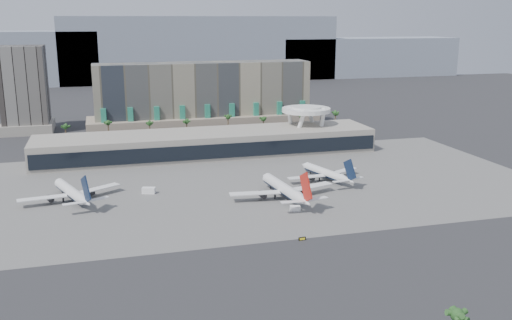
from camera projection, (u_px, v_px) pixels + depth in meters
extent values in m
plane|color=#232326|center=(270.00, 230.00, 187.45)|extent=(900.00, 900.00, 0.00)
cube|color=#5B5B59|center=(232.00, 184.00, 238.90)|extent=(260.00, 130.00, 0.06)
cube|color=gray|center=(200.00, 49.00, 634.18)|extent=(300.00, 60.00, 70.00)
cube|color=gray|center=(364.00, 57.00, 688.66)|extent=(220.00, 60.00, 45.00)
cube|color=gray|center=(204.00, 97.00, 348.69)|extent=(130.00, 22.00, 42.00)
cube|color=tan|center=(205.00, 123.00, 350.68)|extent=(140.00, 30.00, 10.00)
cube|color=#258064|center=(104.00, 124.00, 324.92)|extent=(3.00, 2.00, 18.00)
cube|color=#258064|center=(131.00, 123.00, 328.78)|extent=(3.00, 2.00, 18.00)
cube|color=#258064|center=(157.00, 122.00, 332.64)|extent=(3.00, 2.00, 18.00)
cube|color=#258064|center=(183.00, 121.00, 336.50)|extent=(3.00, 2.00, 18.00)
cube|color=#258064|center=(208.00, 119.00, 340.36)|extent=(3.00, 2.00, 18.00)
cube|color=#258064|center=(232.00, 118.00, 344.22)|extent=(3.00, 2.00, 18.00)
cube|color=#258064|center=(256.00, 117.00, 348.08)|extent=(3.00, 2.00, 18.00)
cube|color=#258064|center=(279.00, 116.00, 351.94)|extent=(3.00, 2.00, 18.00)
cube|color=#258064|center=(302.00, 115.00, 355.80)|extent=(3.00, 2.00, 18.00)
cube|color=black|center=(24.00, 89.00, 343.85)|extent=(26.00, 26.00, 52.00)
cube|color=#A8A094|center=(28.00, 127.00, 349.41)|extent=(30.00, 30.00, 6.00)
cube|color=#A8A094|center=(208.00, 144.00, 288.92)|extent=(170.00, 32.00, 12.00)
cube|color=black|center=(214.00, 152.00, 273.88)|extent=(168.00, 0.60, 7.00)
cube|color=black|center=(207.00, 130.00, 287.17)|extent=(170.00, 12.00, 2.50)
cylinder|color=white|center=(313.00, 124.00, 315.07)|extent=(6.98, 6.99, 21.89)
cylinder|color=white|center=(291.00, 125.00, 311.79)|extent=(6.98, 6.99, 21.89)
cylinder|color=white|center=(299.00, 129.00, 299.89)|extent=(6.98, 6.99, 21.89)
cylinder|color=white|center=(321.00, 128.00, 303.16)|extent=(6.98, 6.99, 21.89)
cylinder|color=white|center=(306.00, 110.00, 305.30)|extent=(26.00, 26.00, 2.20)
cylinder|color=white|center=(306.00, 108.00, 304.99)|extent=(16.00, 16.00, 1.20)
cylinder|color=brown|center=(66.00, 138.00, 303.66)|extent=(0.70, 0.70, 12.00)
sphere|color=#255020|center=(65.00, 127.00, 302.28)|extent=(2.80, 2.80, 2.80)
cylinder|color=brown|center=(109.00, 135.00, 309.32)|extent=(0.70, 0.70, 12.00)
sphere|color=#255020|center=(108.00, 125.00, 307.94)|extent=(2.80, 2.80, 2.80)
cylinder|color=brown|center=(150.00, 133.00, 314.98)|extent=(0.70, 0.70, 12.00)
sphere|color=#255020|center=(149.00, 123.00, 313.60)|extent=(2.80, 2.80, 2.80)
cylinder|color=brown|center=(187.00, 131.00, 320.38)|extent=(0.70, 0.70, 12.00)
sphere|color=#255020|center=(187.00, 121.00, 319.00)|extent=(2.80, 2.80, 2.80)
cylinder|color=brown|center=(227.00, 129.00, 326.30)|extent=(0.70, 0.70, 12.00)
sphere|color=#255020|center=(227.00, 119.00, 324.92)|extent=(2.80, 2.80, 2.80)
cylinder|color=brown|center=(264.00, 127.00, 331.96)|extent=(0.70, 0.70, 12.00)
sphere|color=#255020|center=(264.00, 118.00, 330.58)|extent=(2.80, 2.80, 2.80)
cylinder|color=brown|center=(300.00, 126.00, 337.62)|extent=(0.70, 0.70, 12.00)
sphere|color=#255020|center=(300.00, 116.00, 336.24)|extent=(2.80, 2.80, 2.80)
cylinder|color=brown|center=(336.00, 124.00, 343.54)|extent=(0.70, 0.70, 12.00)
sphere|color=#255020|center=(336.00, 114.00, 342.16)|extent=(2.80, 2.80, 2.80)
cylinder|color=white|center=(70.00, 191.00, 218.01)|extent=(12.80, 26.44, 3.92)
cylinder|color=#101D37|center=(70.00, 191.00, 218.04)|extent=(12.55, 25.91, 3.84)
cone|color=white|center=(58.00, 182.00, 230.13)|extent=(5.19, 5.48, 3.92)
cone|color=white|center=(85.00, 202.00, 204.27)|extent=(6.69, 9.62, 3.92)
cube|color=white|center=(42.00, 198.00, 211.33)|extent=(17.99, 6.32, 0.34)
cube|color=white|center=(98.00, 188.00, 223.42)|extent=(17.02, 12.65, 0.34)
cylinder|color=black|center=(50.00, 199.00, 213.60)|extent=(3.36, 4.42, 2.15)
cylinder|color=black|center=(91.00, 192.00, 222.40)|extent=(3.36, 4.42, 2.15)
cube|color=#101D37|center=(86.00, 189.00, 201.88)|extent=(3.50, 8.52, 10.31)
cube|color=white|center=(74.00, 203.00, 200.90)|extent=(8.11, 3.73, 0.24)
cube|color=white|center=(98.00, 199.00, 205.85)|extent=(7.93, 5.58, 0.24)
cylinder|color=black|center=(62.00, 191.00, 226.91)|extent=(0.49, 0.49, 1.57)
cylinder|color=black|center=(63.00, 200.00, 216.14)|extent=(0.69, 0.69, 1.57)
cylinder|color=black|center=(80.00, 197.00, 219.65)|extent=(0.69, 0.69, 1.57)
cylinder|color=white|center=(282.00, 188.00, 221.32)|extent=(7.43, 29.50, 4.28)
cylinder|color=#101D37|center=(282.00, 188.00, 221.36)|extent=(7.28, 28.91, 4.20)
cone|color=white|center=(266.00, 177.00, 236.43)|extent=(4.78, 5.25, 4.28)
cone|color=white|center=(304.00, 201.00, 204.20)|extent=(5.30, 10.05, 4.28)
cube|color=white|center=(255.00, 193.00, 216.30)|extent=(19.61, 6.20, 0.37)
cube|color=white|center=(310.00, 187.00, 224.72)|extent=(19.65, 10.10, 0.37)
cylinder|color=black|center=(262.00, 195.00, 218.19)|extent=(2.81, 4.51, 2.36)
cylinder|color=black|center=(302.00, 190.00, 224.31)|extent=(2.81, 4.51, 2.36)
cube|color=#B51E14|center=(306.00, 187.00, 201.41)|extent=(1.59, 9.73, 11.27)
cube|color=white|center=(293.00, 202.00, 201.38)|extent=(8.64, 2.62, 0.27)
cube|color=white|center=(317.00, 199.00, 204.83)|extent=(8.88, 4.39, 0.27)
cylinder|color=black|center=(271.00, 187.00, 232.33)|extent=(0.54, 0.54, 1.71)
cylinder|color=black|center=(275.00, 197.00, 219.86)|extent=(0.75, 0.75, 1.71)
cylinder|color=black|center=(291.00, 195.00, 222.30)|extent=(0.75, 0.75, 1.71)
cylinder|color=white|center=(324.00, 172.00, 245.87)|extent=(9.98, 24.39, 3.57)
cylinder|color=#101D37|center=(324.00, 172.00, 245.90)|extent=(9.78, 23.90, 3.50)
cone|color=white|center=(305.00, 165.00, 257.47)|extent=(4.51, 4.82, 3.57)
cone|color=white|center=(347.00, 180.00, 232.72)|extent=(5.59, 8.69, 3.57)
cube|color=white|center=(306.00, 177.00, 240.36)|extent=(16.24, 4.57, 0.31)
cube|color=white|center=(343.00, 171.00, 250.16)|extent=(15.87, 10.60, 0.31)
cylinder|color=black|center=(311.00, 178.00, 242.28)|extent=(2.85, 3.96, 1.96)
cylinder|color=black|center=(337.00, 173.00, 249.41)|extent=(2.85, 3.96, 1.96)
cube|color=#101D37|center=(350.00, 170.00, 230.49)|extent=(2.61, 7.92, 9.39)
cube|color=white|center=(341.00, 181.00, 229.87)|extent=(7.33, 2.89, 0.22)
cube|color=white|center=(356.00, 178.00, 233.88)|extent=(7.32, 4.65, 0.22)
cylinder|color=black|center=(310.00, 173.00, 254.37)|extent=(0.45, 0.45, 1.43)
cylinder|color=black|center=(319.00, 179.00, 244.31)|extent=(0.62, 0.62, 1.43)
cylinder|color=black|center=(330.00, 177.00, 247.16)|extent=(0.62, 0.62, 1.43)
cube|color=white|center=(149.00, 191.00, 226.34)|extent=(5.63, 3.92, 2.50)
cube|color=white|center=(295.00, 208.00, 205.96)|extent=(4.12, 2.95, 1.91)
cube|color=black|center=(302.00, 239.00, 178.70)|extent=(2.42, 0.46, 1.09)
cube|color=gold|center=(302.00, 239.00, 178.52)|extent=(1.75, 0.15, 0.66)
cylinder|color=black|center=(300.00, 240.00, 178.53)|extent=(0.13, 0.13, 0.66)
cylinder|color=black|center=(305.00, 239.00, 178.98)|extent=(0.13, 0.13, 0.66)
sphere|color=#255020|center=(457.00, 315.00, 111.86)|extent=(2.80, 2.80, 2.80)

